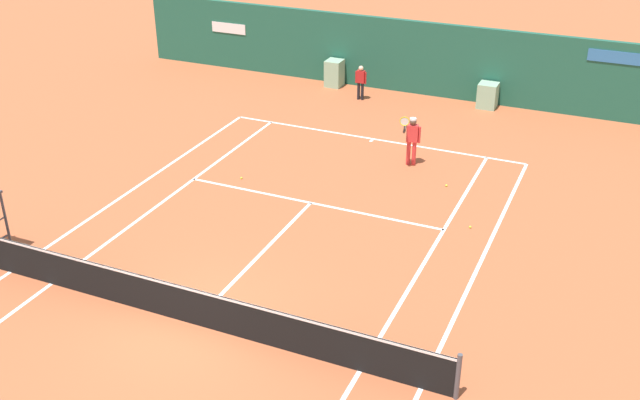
# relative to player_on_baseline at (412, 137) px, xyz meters

# --- Properties ---
(ground_plane) EXTENTS (80.00, 80.00, 0.01)m
(ground_plane) POSITION_rel_player_on_baseline_xyz_m (-1.85, -9.58, -0.97)
(ground_plane) COLOR #B25633
(tennis_net) EXTENTS (12.10, 0.10, 1.07)m
(tennis_net) POSITION_rel_player_on_baseline_xyz_m (-1.85, -10.15, -0.46)
(tennis_net) COLOR #4C4C51
(tennis_net) RESTS_ON ground_plane
(sponsor_back_wall) EXTENTS (25.00, 1.02, 2.92)m
(sponsor_back_wall) POSITION_rel_player_on_baseline_xyz_m (-1.86, 6.82, 0.44)
(sponsor_back_wall) COLOR #1E5642
(sponsor_back_wall) RESTS_ON ground_plane
(player_on_baseline) EXTENTS (0.52, 0.76, 1.83)m
(player_on_baseline) POSITION_rel_player_on_baseline_xyz_m (0.00, 0.00, 0.00)
(player_on_baseline) COLOR red
(player_on_baseline) RESTS_ON ground_plane
(ball_kid_centre_post) EXTENTS (0.46, 0.19, 1.38)m
(ball_kid_centre_post) POSITION_rel_player_on_baseline_xyz_m (-3.72, 5.18, -0.18)
(ball_kid_centre_post) COLOR black
(ball_kid_centre_post) RESTS_ON ground_plane
(tennis_ball_mid_court) EXTENTS (0.07, 0.07, 0.07)m
(tennis_ball_mid_court) POSITION_rel_player_on_baseline_xyz_m (-4.49, -3.15, -0.94)
(tennis_ball_mid_court) COLOR #CCE033
(tennis_ball_mid_court) RESTS_ON ground_plane
(tennis_ball_near_service_line) EXTENTS (0.07, 0.07, 0.07)m
(tennis_ball_near_service_line) POSITION_rel_player_on_baseline_xyz_m (1.50, -1.10, -0.94)
(tennis_ball_near_service_line) COLOR #CCE033
(tennis_ball_near_service_line) RESTS_ON ground_plane
(tennis_ball_by_sideline) EXTENTS (0.07, 0.07, 0.07)m
(tennis_ball_by_sideline) POSITION_rel_player_on_baseline_xyz_m (2.79, -3.36, -0.94)
(tennis_ball_by_sideline) COLOR #CCE033
(tennis_ball_by_sideline) RESTS_ON ground_plane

